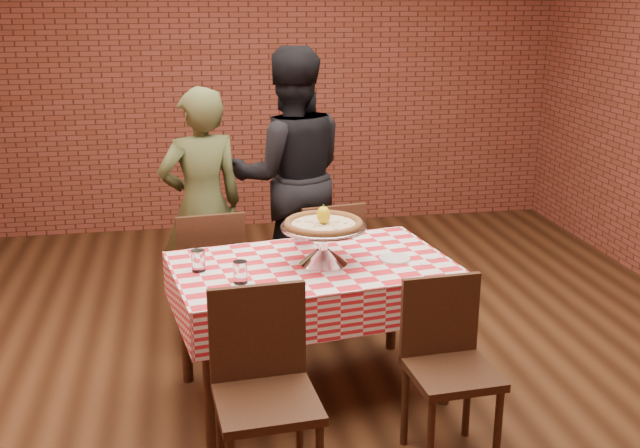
# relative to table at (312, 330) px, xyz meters

# --- Properties ---
(ground) EXTENTS (6.00, 6.00, 0.00)m
(ground) POSITION_rel_table_xyz_m (0.07, 0.19, -0.38)
(ground) COLOR black
(ground) RESTS_ON ground
(back_wall) EXTENTS (5.50, 0.00, 5.50)m
(back_wall) POSITION_rel_table_xyz_m (0.07, 3.19, 1.08)
(back_wall) COLOR brown
(back_wall) RESTS_ON ground
(table) EXTENTS (1.53, 1.06, 0.75)m
(table) POSITION_rel_table_xyz_m (0.00, 0.00, 0.00)
(table) COLOR #3B2314
(table) RESTS_ON ground
(tablecloth) EXTENTS (1.57, 1.10, 0.24)m
(tablecloth) POSITION_rel_table_xyz_m (-0.00, 0.00, 0.26)
(tablecloth) COLOR red
(tablecloth) RESTS_ON table
(pizza_stand) EXTENTS (0.50, 0.50, 0.20)m
(pizza_stand) POSITION_rel_table_xyz_m (0.06, -0.01, 0.48)
(pizza_stand) COLOR silver
(pizza_stand) RESTS_ON tablecloth
(pizza) EXTENTS (0.45, 0.45, 0.03)m
(pizza) POSITION_rel_table_xyz_m (0.06, -0.01, 0.59)
(pizza) COLOR beige
(pizza) RESTS_ON pizza_stand
(lemon) EXTENTS (0.08, 0.08, 0.09)m
(lemon) POSITION_rel_table_xyz_m (0.06, -0.01, 0.65)
(lemon) COLOR yellow
(lemon) RESTS_ON pizza
(water_glass_left) EXTENTS (0.08, 0.08, 0.11)m
(water_glass_left) POSITION_rel_table_xyz_m (-0.39, -0.21, 0.44)
(water_glass_left) COLOR white
(water_glass_left) RESTS_ON tablecloth
(water_glass_right) EXTENTS (0.08, 0.08, 0.11)m
(water_glass_right) POSITION_rel_table_xyz_m (-0.59, -0.01, 0.44)
(water_glass_right) COLOR white
(water_glass_right) RESTS_ON tablecloth
(side_plate) EXTENTS (0.19, 0.19, 0.01)m
(side_plate) POSITION_rel_table_xyz_m (0.44, -0.03, 0.39)
(side_plate) COLOR white
(side_plate) RESTS_ON tablecloth
(sweetener_packet_a) EXTENTS (0.05, 0.04, 0.00)m
(sweetener_packet_a) POSITION_rel_table_xyz_m (0.59, -0.13, 0.39)
(sweetener_packet_a) COLOR white
(sweetener_packet_a) RESTS_ON tablecloth
(sweetener_packet_b) EXTENTS (0.05, 0.04, 0.00)m
(sweetener_packet_b) POSITION_rel_table_xyz_m (0.64, -0.05, 0.39)
(sweetener_packet_b) COLOR white
(sweetener_packet_b) RESTS_ON tablecloth
(condiment_caddy) EXTENTS (0.12, 0.10, 0.15)m
(condiment_caddy) POSITION_rel_table_xyz_m (-0.01, 0.30, 0.46)
(condiment_caddy) COLOR silver
(condiment_caddy) RESTS_ON tablecloth
(chair_near_left) EXTENTS (0.46, 0.46, 0.91)m
(chair_near_left) POSITION_rel_table_xyz_m (-0.34, -0.84, 0.08)
(chair_near_left) COLOR #3B2314
(chair_near_left) RESTS_ON ground
(chair_near_right) EXTENTS (0.41, 0.41, 0.86)m
(chair_near_right) POSITION_rel_table_xyz_m (0.53, -0.73, 0.06)
(chair_near_right) COLOR #3B2314
(chair_near_right) RESTS_ON ground
(chair_far_left) EXTENTS (0.44, 0.44, 0.88)m
(chair_far_left) POSITION_rel_table_xyz_m (-0.52, 0.75, 0.07)
(chair_far_left) COLOR #3B2314
(chair_far_left) RESTS_ON ground
(chair_far_right) EXTENTS (0.46, 0.46, 0.88)m
(chair_far_right) POSITION_rel_table_xyz_m (0.22, 0.80, 0.07)
(chair_far_right) COLOR #3B2314
(chair_far_right) RESTS_ON ground
(diner_olive) EXTENTS (0.65, 0.52, 1.56)m
(diner_olive) POSITION_rel_table_xyz_m (-0.53, 1.14, 0.40)
(diner_olive) COLOR #464E2A
(diner_olive) RESTS_ON ground
(diner_black) EXTENTS (0.88, 0.69, 1.78)m
(diner_black) POSITION_rel_table_xyz_m (0.09, 1.39, 0.52)
(diner_black) COLOR black
(diner_black) RESTS_ON ground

